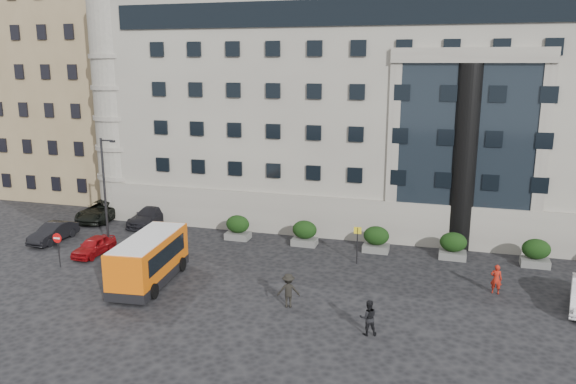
{
  "coord_description": "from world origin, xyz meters",
  "views": [
    {
      "loc": [
        10.87,
        -30.07,
        13.09
      ],
      "look_at": [
        1.25,
        3.27,
        5.0
      ],
      "focal_mm": 35.0,
      "sensor_mm": 36.0,
      "label": 1
    }
  ],
  "objects_px": {
    "bus_stop_sign": "(357,239)",
    "parked_car_d": "(102,210)",
    "hedge_d": "(453,245)",
    "street_lamp": "(105,190)",
    "hedge_e": "(536,253)",
    "pedestrian_b": "(368,318)",
    "hedge_b": "(305,233)",
    "no_entry_sign": "(58,243)",
    "parked_car_a": "(94,246)",
    "pedestrian_a": "(496,279)",
    "red_truck": "(187,185)",
    "pedestrian_c": "(288,290)",
    "hedge_a": "(238,227)",
    "parked_car_b": "(53,232)",
    "parked_car_c": "(151,215)",
    "minibus": "(149,258)",
    "hedge_c": "(376,239)"
  },
  "relations": [
    {
      "from": "red_truck",
      "to": "pedestrian_c",
      "type": "height_order",
      "value": "red_truck"
    },
    {
      "from": "red_truck",
      "to": "hedge_c",
      "type": "bearing_deg",
      "value": -29.66
    },
    {
      "from": "bus_stop_sign",
      "to": "pedestrian_a",
      "type": "bearing_deg",
      "value": -17.2
    },
    {
      "from": "hedge_d",
      "to": "street_lamp",
      "type": "xyz_separation_m",
      "value": [
        -23.54,
        -4.8,
        3.44
      ]
    },
    {
      "from": "hedge_d",
      "to": "minibus",
      "type": "height_order",
      "value": "minibus"
    },
    {
      "from": "parked_car_a",
      "to": "parked_car_c",
      "type": "distance_m",
      "value": 7.79
    },
    {
      "from": "street_lamp",
      "to": "bus_stop_sign",
      "type": "bearing_deg",
      "value": 6.54
    },
    {
      "from": "parked_car_d",
      "to": "pedestrian_a",
      "type": "height_order",
      "value": "pedestrian_a"
    },
    {
      "from": "hedge_b",
      "to": "red_truck",
      "type": "xyz_separation_m",
      "value": [
        -14.55,
        10.57,
        0.44
      ]
    },
    {
      "from": "minibus",
      "to": "no_entry_sign",
      "type": "bearing_deg",
      "value": 168.54
    },
    {
      "from": "no_entry_sign",
      "to": "parked_car_d",
      "type": "xyz_separation_m",
      "value": [
        -4.0,
        10.71,
        -0.87
      ]
    },
    {
      "from": "hedge_c",
      "to": "street_lamp",
      "type": "distance_m",
      "value": 19.27
    },
    {
      "from": "hedge_c",
      "to": "pedestrian_c",
      "type": "height_order",
      "value": "pedestrian_c"
    },
    {
      "from": "red_truck",
      "to": "pedestrian_b",
      "type": "distance_m",
      "value": 31.19
    },
    {
      "from": "minibus",
      "to": "pedestrian_b",
      "type": "bearing_deg",
      "value": -17.92
    },
    {
      "from": "hedge_b",
      "to": "hedge_c",
      "type": "height_order",
      "value": "same"
    },
    {
      "from": "hedge_a",
      "to": "hedge_d",
      "type": "height_order",
      "value": "same"
    },
    {
      "from": "hedge_e",
      "to": "parked_car_c",
      "type": "xyz_separation_m",
      "value": [
        -29.06,
        1.72,
        -0.18
      ]
    },
    {
      "from": "hedge_c",
      "to": "pedestrian_b",
      "type": "bearing_deg",
      "value": -84.36
    },
    {
      "from": "hedge_a",
      "to": "hedge_d",
      "type": "xyz_separation_m",
      "value": [
        15.6,
        0.0,
        0.0
      ]
    },
    {
      "from": "hedge_a",
      "to": "pedestrian_a",
      "type": "distance_m",
      "value": 18.8
    },
    {
      "from": "parked_car_a",
      "to": "bus_stop_sign",
      "type": "bearing_deg",
      "value": 11.35
    },
    {
      "from": "bus_stop_sign",
      "to": "pedestrian_b",
      "type": "height_order",
      "value": "bus_stop_sign"
    },
    {
      "from": "bus_stop_sign",
      "to": "parked_car_d",
      "type": "height_order",
      "value": "bus_stop_sign"
    },
    {
      "from": "parked_car_b",
      "to": "parked_car_d",
      "type": "height_order",
      "value": "parked_car_d"
    },
    {
      "from": "hedge_e",
      "to": "bus_stop_sign",
      "type": "height_order",
      "value": "bus_stop_sign"
    },
    {
      "from": "no_entry_sign",
      "to": "parked_car_b",
      "type": "height_order",
      "value": "no_entry_sign"
    },
    {
      "from": "hedge_a",
      "to": "hedge_b",
      "type": "bearing_deg",
      "value": 0.0
    },
    {
      "from": "bus_stop_sign",
      "to": "minibus",
      "type": "bearing_deg",
      "value": -149.6
    },
    {
      "from": "pedestrian_a",
      "to": "hedge_b",
      "type": "bearing_deg",
      "value": -16.01
    },
    {
      "from": "hedge_e",
      "to": "red_truck",
      "type": "distance_m",
      "value": 31.95
    },
    {
      "from": "street_lamp",
      "to": "pedestrian_c",
      "type": "height_order",
      "value": "street_lamp"
    },
    {
      "from": "minibus",
      "to": "pedestrian_a",
      "type": "xyz_separation_m",
      "value": [
        20.0,
        4.12,
        -0.72
      ]
    },
    {
      "from": "pedestrian_b",
      "to": "parked_car_a",
      "type": "bearing_deg",
      "value": -35.84
    },
    {
      "from": "hedge_e",
      "to": "pedestrian_b",
      "type": "xyz_separation_m",
      "value": [
        -9.16,
        -12.5,
        -0.03
      ]
    },
    {
      "from": "pedestrian_c",
      "to": "pedestrian_b",
      "type": "bearing_deg",
      "value": 140.89
    },
    {
      "from": "no_entry_sign",
      "to": "parked_car_a",
      "type": "distance_m",
      "value": 3.03
    },
    {
      "from": "parked_car_a",
      "to": "parked_car_d",
      "type": "xyz_separation_m",
      "value": [
        -4.67,
        7.94,
        0.15
      ]
    },
    {
      "from": "bus_stop_sign",
      "to": "pedestrian_b",
      "type": "relative_size",
      "value": 1.4
    },
    {
      "from": "hedge_b",
      "to": "pedestrian_b",
      "type": "relative_size",
      "value": 1.02
    },
    {
      "from": "hedge_a",
      "to": "bus_stop_sign",
      "type": "bearing_deg",
      "value": -16.42
    },
    {
      "from": "hedge_a",
      "to": "parked_car_b",
      "type": "height_order",
      "value": "hedge_a"
    },
    {
      "from": "hedge_b",
      "to": "no_entry_sign",
      "type": "distance_m",
      "value": 16.74
    },
    {
      "from": "hedge_d",
      "to": "parked_car_d",
      "type": "distance_m",
      "value": 28.66
    },
    {
      "from": "hedge_e",
      "to": "parked_car_a",
      "type": "distance_m",
      "value": 29.75
    },
    {
      "from": "minibus",
      "to": "bus_stop_sign",
      "type": "bearing_deg",
      "value": 24.71
    },
    {
      "from": "no_entry_sign",
      "to": "pedestrian_a",
      "type": "xyz_separation_m",
      "value": [
        27.0,
        3.41,
        -0.78
      ]
    },
    {
      "from": "hedge_d",
      "to": "minibus",
      "type": "xyz_separation_m",
      "value": [
        -17.6,
        -9.55,
        0.66
      ]
    },
    {
      "from": "hedge_c",
      "to": "street_lamp",
      "type": "height_order",
      "value": "street_lamp"
    },
    {
      "from": "hedge_c",
      "to": "parked_car_a",
      "type": "xyz_separation_m",
      "value": [
        -18.73,
        -6.07,
        -0.3
      ]
    }
  ]
}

